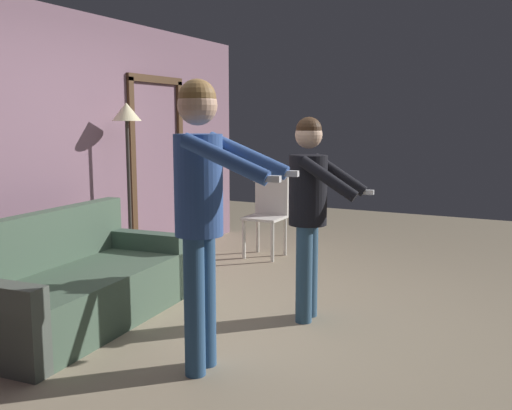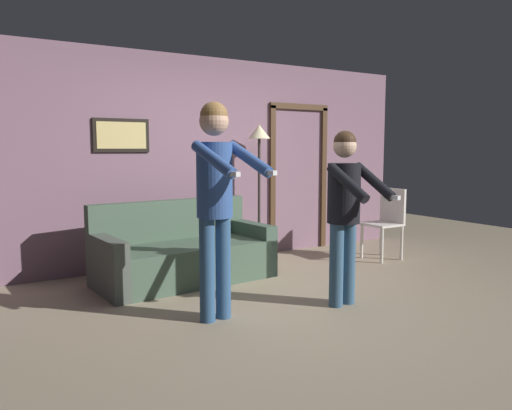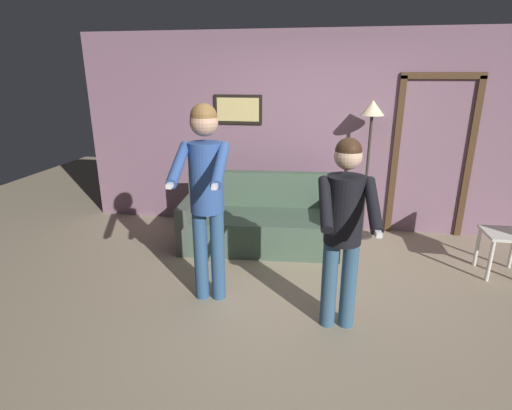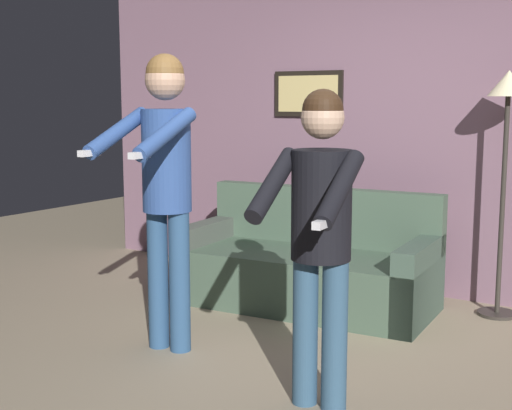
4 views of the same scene
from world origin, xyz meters
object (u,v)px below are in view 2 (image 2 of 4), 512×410
at_px(person_standing_right, 345,202).
at_px(dining_chair_distant, 387,219).
at_px(couch, 183,256).
at_px(torchiere_lamp, 259,151).
at_px(person_standing_left, 216,188).

height_order(person_standing_right, dining_chair_distant, person_standing_right).
bearing_deg(couch, dining_chair_distant, -6.91).
height_order(couch, person_standing_right, person_standing_right).
distance_m(couch, torchiere_lamp, 1.80).
xyz_separation_m(torchiere_lamp, person_standing_left, (-1.56, -1.85, -0.29)).
xyz_separation_m(torchiere_lamp, person_standing_right, (-0.37, -2.09, -0.45)).
relative_size(torchiere_lamp, dining_chair_distant, 1.89).
relative_size(person_standing_right, dining_chair_distant, 1.73).
bearing_deg(dining_chair_distant, couch, 173.09).
height_order(couch, torchiere_lamp, torchiere_lamp).
xyz_separation_m(couch, dining_chair_distant, (2.75, -0.33, 0.25)).
distance_m(couch, person_standing_right, 1.96).
bearing_deg(torchiere_lamp, dining_chair_distant, -30.12).
relative_size(couch, torchiere_lamp, 1.12).
distance_m(torchiere_lamp, person_standing_right, 2.17).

